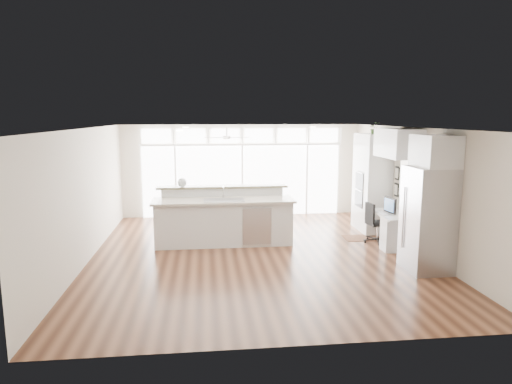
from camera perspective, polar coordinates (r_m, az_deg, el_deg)
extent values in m
cube|color=#3F2013|center=(9.91, 0.19, -7.86)|extent=(7.00, 8.00, 0.02)
cube|color=silver|center=(9.46, 0.20, 8.01)|extent=(7.00, 8.00, 0.02)
cube|color=beige|center=(13.53, -1.76, 2.71)|extent=(7.00, 0.04, 2.70)
cube|color=beige|center=(5.73, 4.87, -6.69)|extent=(7.00, 0.04, 2.70)
cube|color=beige|center=(9.83, -20.52, -0.45)|extent=(0.04, 8.00, 2.70)
cube|color=beige|center=(10.58, 19.38, 0.28)|extent=(0.04, 8.00, 2.70)
cube|color=white|center=(13.51, -1.74, 1.42)|extent=(5.80, 0.06, 2.08)
cube|color=white|center=(13.39, -1.77, 7.06)|extent=(5.90, 0.06, 0.40)
cube|color=white|center=(10.80, 18.56, 1.58)|extent=(0.04, 0.85, 0.85)
cube|color=white|center=(12.22, -3.68, 7.29)|extent=(1.16, 1.16, 0.32)
cube|color=white|center=(9.66, 0.07, 7.92)|extent=(3.40, 3.00, 0.02)
cube|color=silver|center=(12.10, 14.27, 1.14)|extent=(0.64, 1.20, 2.50)
cube|color=silver|center=(10.88, 16.66, -4.55)|extent=(0.72, 1.30, 0.76)
cube|color=silver|center=(10.61, 17.36, 5.85)|extent=(0.64, 1.30, 0.64)
cube|color=#A8A8AD|center=(9.28, 20.69, -3.22)|extent=(0.76, 0.90, 2.00)
cube|color=silver|center=(9.13, 21.51, 4.79)|extent=(0.64, 0.90, 0.60)
cube|color=black|center=(11.38, 17.22, 1.26)|extent=(0.06, 0.22, 0.80)
cube|color=silver|center=(10.59, -4.05, -3.08)|extent=(3.25, 1.23, 1.29)
cube|color=#391D12|center=(11.47, 13.02, -5.62)|extent=(0.84, 0.62, 0.01)
cube|color=black|center=(11.08, 14.96, -3.75)|extent=(0.54, 0.51, 0.94)
sphere|color=silver|center=(10.85, -9.21, 1.18)|extent=(0.24, 0.24, 0.22)
cube|color=black|center=(10.73, 16.41, -1.58)|extent=(0.14, 0.48, 0.39)
cube|color=white|center=(10.70, 15.52, -2.59)|extent=(0.14, 0.35, 0.02)
imported|color=#345A26|center=(11.99, 14.53, 7.60)|extent=(0.26, 0.29, 0.22)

